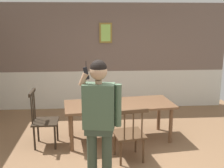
{
  "coord_description": "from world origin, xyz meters",
  "views": [
    {
      "loc": [
        -0.32,
        -4.07,
        2.3
      ],
      "look_at": [
        -0.05,
        -0.12,
        1.36
      ],
      "focal_mm": 44.3,
      "sensor_mm": 36.0,
      "label": 1
    }
  ],
  "objects_px": {
    "dining_table": "(119,107)",
    "chair_by_doorway": "(43,120)",
    "person_figure": "(99,114)",
    "chair_near_window": "(130,134)"
  },
  "relations": [
    {
      "from": "chair_by_doorway",
      "to": "person_figure",
      "type": "xyz_separation_m",
      "value": [
        1.0,
        -1.29,
        0.55
      ]
    },
    {
      "from": "person_figure",
      "to": "chair_near_window",
      "type": "bearing_deg",
      "value": -117.85
    },
    {
      "from": "chair_near_window",
      "to": "person_figure",
      "type": "distance_m",
      "value": 1.01
    },
    {
      "from": "dining_table",
      "to": "chair_near_window",
      "type": "bearing_deg",
      "value": -83.1
    },
    {
      "from": "chair_near_window",
      "to": "person_figure",
      "type": "xyz_separation_m",
      "value": [
        -0.5,
        -0.65,
        0.58
      ]
    },
    {
      "from": "dining_table",
      "to": "chair_by_doorway",
      "type": "height_order",
      "value": "chair_by_doorway"
    },
    {
      "from": "chair_near_window",
      "to": "person_figure",
      "type": "relative_size",
      "value": 0.53
    },
    {
      "from": "chair_near_window",
      "to": "chair_by_doorway",
      "type": "height_order",
      "value": "chair_by_doorway"
    },
    {
      "from": "chair_near_window",
      "to": "dining_table",
      "type": "bearing_deg",
      "value": 86.73
    },
    {
      "from": "dining_table",
      "to": "chair_near_window",
      "type": "xyz_separation_m",
      "value": [
        0.1,
        -0.8,
        -0.19
      ]
    }
  ]
}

